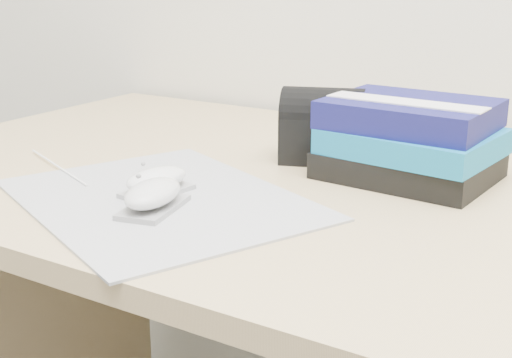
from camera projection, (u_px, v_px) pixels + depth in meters
The scene contains 7 objects.
desk at pixel (393, 328), 1.08m from camera, with size 1.60×0.80×0.73m.
mousepad at pixel (160, 199), 0.93m from camera, with size 0.41×0.32×0.00m, color gray.
mouse_rear at pixel (157, 181), 0.94m from camera, with size 0.07×0.10×0.04m.
mouse_front at pixel (153, 196), 0.88m from camera, with size 0.08×0.11×0.04m.
usb_cable at pixel (58, 166), 1.07m from camera, with size 0.00×0.00×0.23m, color white.
book_stack at pixel (410, 140), 1.02m from camera, with size 0.25×0.20×0.11m.
pouch at pixel (323, 126), 1.10m from camera, with size 0.15×0.13×0.12m.
Camera 1 is at (0.33, 0.71, 1.03)m, focal length 50.00 mm.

